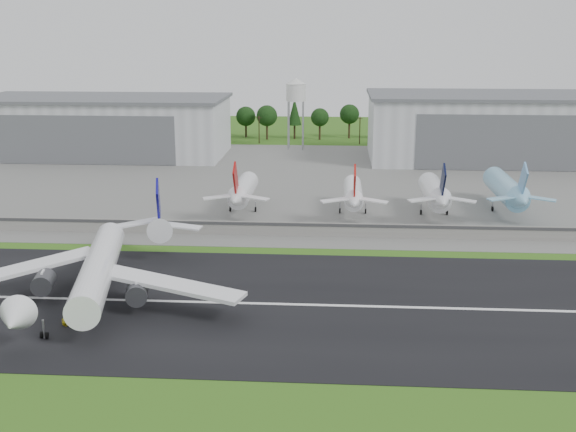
# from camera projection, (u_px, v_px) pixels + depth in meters

# --- Properties ---
(ground) EXTENTS (600.00, 600.00, 0.00)m
(ground) POSITION_uv_depth(u_px,v_px,m) (262.00, 326.00, 122.95)
(ground) COLOR #245814
(ground) RESTS_ON ground
(runway) EXTENTS (320.00, 60.00, 0.10)m
(runway) POSITION_uv_depth(u_px,v_px,m) (268.00, 304.00, 132.59)
(runway) COLOR black
(runway) RESTS_ON ground
(runway_centerline) EXTENTS (220.00, 1.00, 0.02)m
(runway_centerline) POSITION_uv_depth(u_px,v_px,m) (268.00, 304.00, 132.57)
(runway_centerline) COLOR white
(runway_centerline) RESTS_ON runway
(apron) EXTENTS (320.00, 150.00, 0.10)m
(apron) POSITION_uv_depth(u_px,v_px,m) (299.00, 181.00, 238.76)
(apron) COLOR slate
(apron) RESTS_ON ground
(blast_fence) EXTENTS (240.00, 0.61, 3.50)m
(blast_fence) POSITION_uv_depth(u_px,v_px,m) (285.00, 229.00, 175.56)
(blast_fence) COLOR gray
(blast_fence) RESTS_ON ground
(hangar_west) EXTENTS (97.00, 44.00, 23.20)m
(hangar_west) POSITION_uv_depth(u_px,v_px,m) (103.00, 126.00, 284.46)
(hangar_west) COLOR silver
(hangar_west) RESTS_ON ground
(hangar_east) EXTENTS (102.00, 47.00, 25.20)m
(hangar_east) POSITION_uv_depth(u_px,v_px,m) (503.00, 127.00, 273.98)
(hangar_east) COLOR silver
(hangar_east) RESTS_ON ground
(water_tower) EXTENTS (8.40, 8.40, 29.40)m
(water_tower) POSITION_uv_depth(u_px,v_px,m) (296.00, 90.00, 295.62)
(water_tower) COLOR #99999E
(water_tower) RESTS_ON ground
(utility_poles) EXTENTS (230.00, 3.00, 12.00)m
(utility_poles) POSITION_uv_depth(u_px,v_px,m) (309.00, 144.00, 315.98)
(utility_poles) COLOR black
(utility_poles) RESTS_ON ground
(treeline) EXTENTS (320.00, 16.00, 22.00)m
(treeline) POSITION_uv_depth(u_px,v_px,m) (310.00, 139.00, 330.46)
(treeline) COLOR black
(treeline) RESTS_ON ground
(main_airliner) EXTENTS (56.11, 58.93, 18.17)m
(main_airliner) POSITION_uv_depth(u_px,v_px,m) (98.00, 276.00, 133.03)
(main_airliner) COLOR white
(main_airliner) RESTS_ON runway
(ground_vehicle) EXTENTS (5.08, 3.53, 1.29)m
(ground_vehicle) POSITION_uv_depth(u_px,v_px,m) (76.00, 320.00, 123.63)
(ground_vehicle) COLOR yellow
(ground_vehicle) RESTS_ON runway
(parked_jet_red_a) EXTENTS (7.36, 31.29, 16.62)m
(parked_jet_red_a) POSITION_uv_depth(u_px,v_px,m) (242.00, 191.00, 196.17)
(parked_jet_red_a) COLOR silver
(parked_jet_red_a) RESTS_ON ground
(parked_jet_red_b) EXTENTS (7.36, 31.29, 16.33)m
(parked_jet_red_b) POSITION_uv_depth(u_px,v_px,m) (353.00, 194.00, 194.20)
(parked_jet_red_b) COLOR white
(parked_jet_red_b) RESTS_ON ground
(parked_jet_navy) EXTENTS (7.36, 31.29, 16.86)m
(parked_jet_navy) POSITION_uv_depth(u_px,v_px,m) (436.00, 193.00, 192.70)
(parked_jet_navy) COLOR white
(parked_jet_navy) RESTS_ON ground
(parked_jet_skyblue) EXTENTS (7.36, 37.29, 17.04)m
(parked_jet_skyblue) POSITION_uv_depth(u_px,v_px,m) (508.00, 190.00, 196.19)
(parked_jet_skyblue) COLOR #84C1E4
(parked_jet_skyblue) RESTS_ON ground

